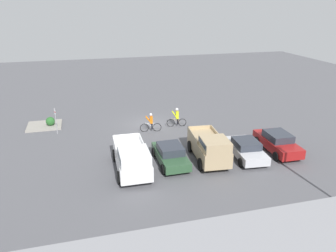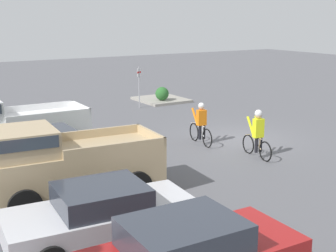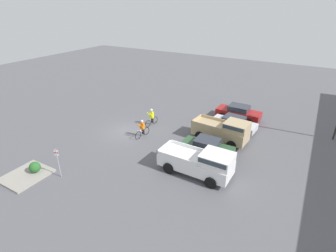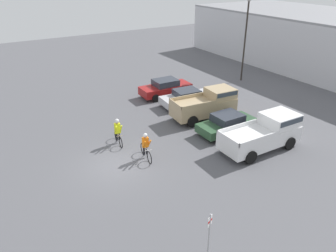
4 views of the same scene
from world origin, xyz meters
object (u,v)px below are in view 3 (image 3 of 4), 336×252
sedan_0 (239,112)px  pickup_truck_0 (224,130)px  pickup_truck_1 (201,162)px  shrub (35,167)px  sedan_2 (207,147)px  cyclist_1 (152,117)px  fire_lane_sign (58,160)px  sedan_1 (234,123)px  cyclist_0 (142,128)px

sedan_0 → pickup_truck_0: bearing=2.8°
pickup_truck_1 → shrub: (5.88, -10.46, -0.55)m
sedan_2 → cyclist_1: size_ratio=2.35×
pickup_truck_1 → cyclist_1: bearing=-124.8°
cyclist_1 → shrub: (11.22, -2.78, -0.36)m
sedan_0 → shrub: 19.77m
fire_lane_sign → cyclist_1: bearing=175.2°
pickup_truck_0 → shrub: pickup_truck_0 is taller
sedan_1 → shrub: size_ratio=5.57×
sedan_1 → sedan_0: bearing=-173.2°
sedan_2 → cyclist_1: bearing=-109.7°
pickup_truck_0 → fire_lane_sign: fire_lane_sign is taller
sedan_0 → sedan_1: sedan_0 is taller
sedan_1 → sedan_2: 5.62m
cyclist_0 → shrub: size_ratio=2.35×
pickup_truck_1 → cyclist_1: pickup_truck_1 is taller
pickup_truck_1 → shrub: bearing=-60.7°
pickup_truck_0 → sedan_2: bearing=-8.3°
sedan_0 → sedan_1: bearing=6.8°
fire_lane_sign → cyclist_0: bearing=169.0°
pickup_truck_0 → pickup_truck_1: (5.58, 0.24, -0.04)m
pickup_truck_1 → cyclist_0: bearing=-111.5°
sedan_0 → shrub: sedan_0 is taller
sedan_0 → cyclist_0: cyclist_0 is taller
pickup_truck_0 → sedan_2: 2.83m
cyclist_0 → fire_lane_sign: (7.99, -1.55, 0.56)m
sedan_2 → fire_lane_sign: fire_lane_sign is taller
sedan_1 → pickup_truck_0: pickup_truck_0 is taller
shrub → pickup_truck_1: bearing=119.3°
pickup_truck_0 → cyclist_1: pickup_truck_0 is taller
cyclist_1 → fire_lane_sign: fire_lane_sign is taller
pickup_truck_1 → shrub: pickup_truck_1 is taller
sedan_0 → cyclist_1: bearing=-50.7°
sedan_2 → shrub: size_ratio=5.33×
sedan_1 → pickup_truck_0: (2.83, -0.06, 0.45)m
sedan_2 → cyclist_0: 6.38m
cyclist_1 → shrub: bearing=-13.9°
sedan_1 → pickup_truck_0: bearing=-1.2°
sedan_1 → cyclist_0: size_ratio=2.36×
shrub → sedan_1: bearing=144.3°
sedan_0 → sedan_2: size_ratio=1.09×
cyclist_0 → cyclist_1: (-2.57, -0.66, 0.07)m
sedan_2 → cyclist_1: (-2.53, -7.04, 0.20)m
sedan_0 → pickup_truck_0: (5.63, 0.28, 0.37)m
shrub → sedan_0: bearing=149.8°
sedan_1 → pickup_truck_1: 8.42m
cyclist_0 → fire_lane_sign: 8.16m
fire_lane_sign → shrub: size_ratio=2.90×
pickup_truck_1 → cyclist_1: 9.36m
sedan_0 → pickup_truck_1: (11.21, 0.51, 0.33)m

